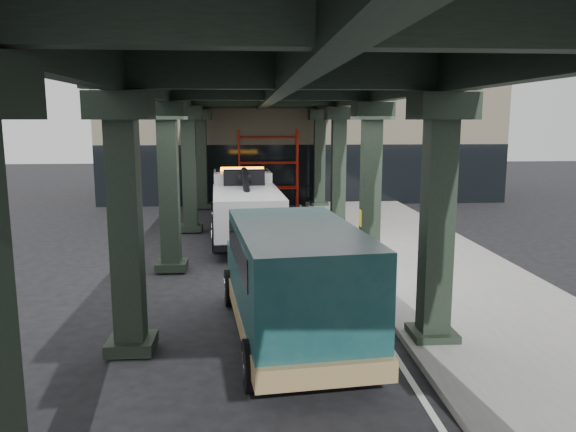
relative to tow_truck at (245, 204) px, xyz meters
name	(u,v)px	position (x,y,z in m)	size (l,w,h in m)	color
ground	(290,288)	(1.21, -6.72, -1.32)	(90.00, 90.00, 0.00)	black
sidewalk	(429,264)	(5.71, -4.72, -1.25)	(5.00, 40.00, 0.15)	gray
lane_stripe	(340,268)	(2.91, -4.72, -1.32)	(0.12, 38.00, 0.01)	silver
viaduct	(271,86)	(0.81, -4.72, 4.14)	(7.40, 32.00, 6.40)	black
building	(297,128)	(3.21, 13.28, 2.68)	(22.00, 10.00, 8.00)	#C6B793
scaffolding	(268,166)	(1.21, 7.93, 0.78)	(3.08, 0.88, 4.00)	#B21B0E
tow_truck	(245,204)	(0.00, 0.00, 0.00)	(2.81, 8.40, 2.71)	black
towed_van	(293,279)	(1.00, -10.40, 0.01)	(2.98, 6.30, 2.47)	#10383A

